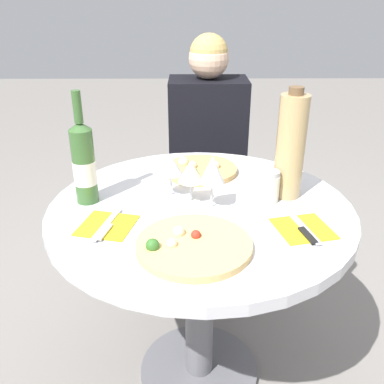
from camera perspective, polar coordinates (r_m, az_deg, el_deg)
name	(u,v)px	position (r m, az deg, el deg)	size (l,w,h in m)	color
ground_plane	(199,371)	(1.82, 0.93, -22.76)	(12.00, 12.00, 0.00)	gray
dining_table	(200,245)	(1.44, 1.10, -7.06)	(0.97, 0.97, 0.74)	slate
chair_behind_diner	(206,179)	(2.26, 1.91, 1.72)	(0.38, 0.38, 0.91)	#ADADB2
seated_diner	(208,177)	(2.09, 2.10, 2.00)	(0.37, 0.48, 1.18)	black
pizza_large	(193,245)	(1.14, 0.07, -7.06)	(0.31, 0.31, 0.05)	#DBB26B
pizza_small_far	(200,169)	(1.60, 1.04, 3.04)	(0.27, 0.27, 0.05)	tan
wine_bottle	(84,163)	(1.38, -14.22, 3.77)	(0.07, 0.07, 0.36)	#38602D
tall_carafe	(291,146)	(1.40, 13.01, 5.93)	(0.09, 0.09, 0.36)	tan
sugar_shaker	(269,186)	(1.39, 10.27, 0.75)	(0.06, 0.06, 0.11)	silver
wine_glass_front_right	(212,171)	(1.29, 2.73, 2.87)	(0.08, 0.08, 0.17)	silver
wine_glass_back_left	(171,165)	(1.38, -2.87, 3.58)	(0.08, 0.08, 0.15)	silver
wine_glass_center	(191,172)	(1.34, -0.16, 2.70)	(0.08, 0.08, 0.14)	silver
place_setting_left	(107,226)	(1.27, -11.30, -4.41)	(0.18, 0.19, 0.01)	yellow
place_setting_right	(304,229)	(1.27, 14.65, -4.76)	(0.18, 0.19, 0.01)	yellow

